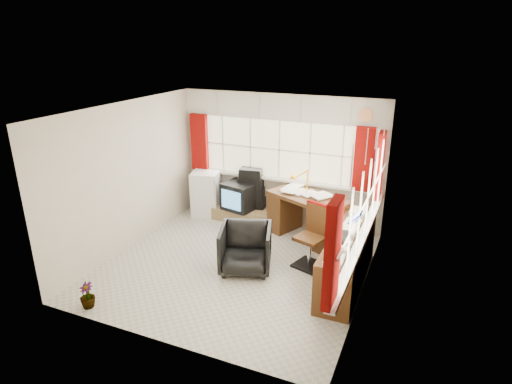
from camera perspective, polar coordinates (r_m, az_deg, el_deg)
ground at (r=7.00m, az=-2.70°, el=-9.75°), size 4.00×4.00×0.00m
room_walls at (r=6.39m, az=-2.92°, el=2.00°), size 4.00×4.00×4.00m
window_back at (r=8.27m, az=3.02°, el=2.19°), size 3.70×0.12×3.60m
window_right at (r=6.06m, az=14.03°, el=-5.30°), size 0.12×3.70×3.60m
curtains at (r=6.92m, az=7.38°, el=2.89°), size 3.83×3.83×1.15m
overhead_cabinets at (r=6.77m, az=8.26°, el=9.40°), size 3.98×3.98×0.48m
desk at (r=7.74m, az=6.89°, el=-3.06°), size 1.59×1.22×0.87m
desk_lamp at (r=7.62m, az=6.85°, el=2.03°), size 0.18×0.15×0.45m
task_chair at (r=6.86m, az=7.74°, el=-5.45°), size 0.54×0.56×1.03m
office_chair at (r=6.72m, az=-1.41°, el=-7.55°), size 0.99×1.01×0.73m
radiator at (r=7.23m, az=-0.67°, el=-6.65°), size 0.40×0.23×0.56m
credenza at (r=6.51m, az=12.04°, el=-8.69°), size 0.50×2.00×0.85m
file_tray at (r=6.12m, az=10.78°, el=-6.16°), size 0.36×0.42×0.13m
tv_bench at (r=8.55m, az=-1.07°, el=-3.02°), size 1.40×0.50×0.25m
crt_tv at (r=8.42m, az=-2.20°, el=-0.54°), size 0.69×0.66×0.54m
hifi_stack at (r=8.52m, az=-0.62°, el=0.39°), size 0.63×0.45×0.79m
mini_fridge at (r=8.80m, az=-6.64°, el=-0.16°), size 0.65×0.65×0.91m
spray_bottle_a at (r=8.31m, az=2.79°, el=-3.61°), size 0.14×0.14×0.29m
spray_bottle_b at (r=7.48m, az=-1.46°, el=-6.94°), size 0.09×0.09×0.17m
flower_vase at (r=6.37m, az=-21.60°, el=-12.68°), size 0.23×0.23×0.37m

